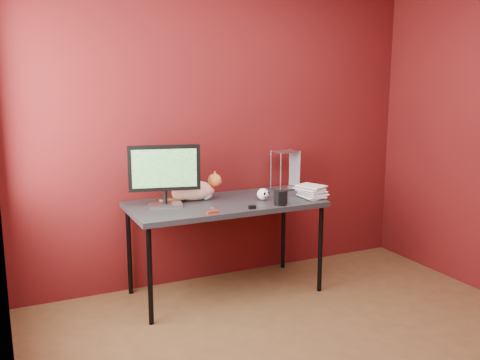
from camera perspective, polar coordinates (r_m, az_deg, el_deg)
name	(u,v)px	position (r m, az deg, el deg)	size (l,w,h in m)	color
room	(351,127)	(2.96, 11.71, 5.53)	(3.52, 3.52, 2.61)	#4E331B
desk	(225,208)	(4.19, -1.60, -3.01)	(1.50, 0.70, 0.75)	black
monitor	(164,172)	(4.03, -8.06, 0.82)	(0.53, 0.23, 0.46)	#A7A6AB
cat	(194,190)	(4.24, -4.91, -1.09)	(0.49, 0.27, 0.23)	#CD642B
skull_mug	(263,194)	(4.23, 2.48, -1.51)	(0.10, 0.10, 0.09)	white
speaker	(281,198)	(4.08, 4.36, -1.97)	(0.10, 0.10, 0.11)	black
book_stack	(305,130)	(4.24, 6.92, 5.28)	(0.23, 0.26, 1.10)	beige
wire_rack	(285,170)	(4.65, 4.85, 1.10)	(0.21, 0.17, 0.34)	#A7A6AB
pocket_knife	(213,212)	(3.84, -2.93, -3.45)	(0.08, 0.02, 0.02)	#A4200C
black_gadget	(252,207)	(3.96, 1.30, -2.91)	(0.05, 0.03, 0.03)	black
washer	(213,208)	(4.00, -2.85, -2.96)	(0.04, 0.04, 0.00)	#A7A6AB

